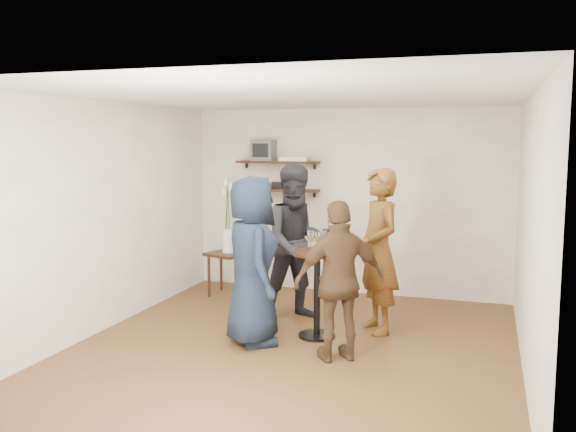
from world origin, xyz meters
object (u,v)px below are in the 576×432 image
object	(u,v)px
crt_monitor	(264,150)
dvd_deck	(295,159)
person_brown	(340,281)
person_plaid	(379,251)
person_dark	(298,243)
side_table	(228,259)
person_navy	(252,261)
drinks_table	(317,282)
radio	(280,185)

from	to	relation	value
crt_monitor	dvd_deck	distance (m)	0.48
person_brown	dvd_deck	bearing A→B (deg)	-96.96
person_plaid	person_dark	size ratio (longest dim) A/B	0.99
side_table	person_dark	distance (m)	1.57
crt_monitor	person_dark	bearing A→B (deg)	-55.28
person_navy	drinks_table	bearing A→B (deg)	-90.00
side_table	radio	bearing A→B (deg)	43.53
person_plaid	side_table	bearing A→B (deg)	-147.79
dvd_deck	drinks_table	xyz separation A→B (m)	(0.87, -1.95, -1.28)
radio	person_brown	xyz separation A→B (m)	(1.50, -2.56, -0.72)
drinks_table	person_brown	bearing A→B (deg)	-56.60
person_plaid	person_dark	distance (m)	1.02
crt_monitor	person_dark	size ratio (longest dim) A/B	0.17
person_plaid	person_brown	xyz separation A→B (m)	(-0.20, -1.01, -0.13)
radio	person_dark	bearing A→B (deg)	-62.68
side_table	person_plaid	world-z (taller)	person_plaid
side_table	person_plaid	bearing A→B (deg)	-23.55
dvd_deck	side_table	world-z (taller)	dvd_deck
radio	person_plaid	bearing A→B (deg)	-42.17
crt_monitor	person_navy	xyz separation A→B (m)	(0.74, -2.36, -1.12)
person_navy	person_plaid	bearing A→B (deg)	-89.94
drinks_table	person_navy	distance (m)	0.78
person_brown	side_table	bearing A→B (deg)	-77.38
dvd_deck	crt_monitor	bearing A→B (deg)	180.00
dvd_deck	person_navy	size ratio (longest dim) A/B	0.22
side_table	person_dark	size ratio (longest dim) A/B	0.34
radio	person_dark	world-z (taller)	person_dark
side_table	person_brown	xyz separation A→B (m)	(2.08, -2.01, 0.29)
person_dark	person_brown	xyz separation A→B (m)	(0.81, -1.21, -0.14)
person_plaid	radio	bearing A→B (deg)	-166.41
radio	person_plaid	xyz separation A→B (m)	(1.70, -1.54, -0.59)
crt_monitor	side_table	world-z (taller)	crt_monitor
person_dark	person_plaid	bearing A→B (deg)	-44.91
side_table	person_navy	xyz separation A→B (m)	(1.08, -1.81, 0.39)
side_table	drinks_table	distance (m)	2.19
person_plaid	person_dark	xyz separation A→B (m)	(-1.01, 0.19, 0.01)
crt_monitor	drinks_table	bearing A→B (deg)	-55.48
dvd_deck	side_table	bearing A→B (deg)	-145.85
crt_monitor	person_brown	distance (m)	3.33
drinks_table	side_table	bearing A→B (deg)	140.17
person_plaid	person_brown	bearing A→B (deg)	-45.42
person_plaid	person_brown	world-z (taller)	person_plaid
person_plaid	person_brown	size ratio (longest dim) A/B	1.17
dvd_deck	person_dark	world-z (taller)	dvd_deck
person_dark	person_brown	bearing A→B (deg)	-90.32
drinks_table	crt_monitor	bearing A→B (deg)	124.52
side_table	drinks_table	bearing A→B (deg)	-39.83
crt_monitor	person_navy	distance (m)	2.72
person_navy	crt_monitor	bearing A→B (deg)	-16.68
person_plaid	person_dark	bearing A→B (deg)	-135.09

